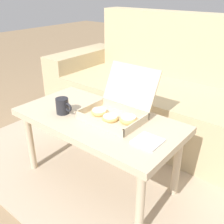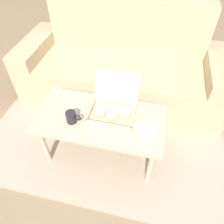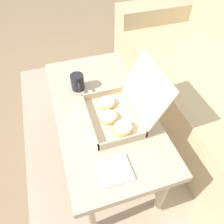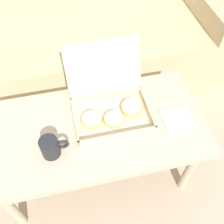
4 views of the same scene
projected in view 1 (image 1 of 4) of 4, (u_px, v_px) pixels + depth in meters
ground_plane at (106, 175)px, 1.77m from camera, size 12.00×12.00×0.00m
area_rug at (132, 154)px, 1.98m from camera, size 2.26×1.79×0.01m
couch at (168, 96)px, 2.21m from camera, size 2.14×0.82×0.96m
coffee_table at (98, 125)px, 1.54m from camera, size 0.99×0.51×0.47m
pastry_box at (117, 109)px, 1.50m from camera, size 0.34×0.35×0.27m
coffee_mug at (63, 106)px, 1.55m from camera, size 0.12×0.08×0.10m
napkin_stack at (148, 141)px, 1.28m from camera, size 0.13×0.13×0.01m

